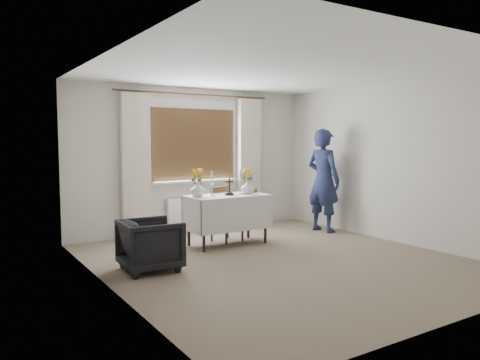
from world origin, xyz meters
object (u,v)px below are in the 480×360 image
object	(u,v)px
wooden_chair	(227,214)
wooden_cross	(229,186)
person	(323,180)
armchair	(150,245)
flower_vase_left	(197,189)
flower_vase_right	(248,187)
altar_table	(228,220)

from	to	relation	value
wooden_chair	wooden_cross	size ratio (longest dim) A/B	3.17
wooden_chair	person	bearing A→B (deg)	-17.60
armchair	wooden_cross	size ratio (longest dim) A/B	2.54
wooden_chair	wooden_cross	distance (m)	0.53
armchair	flower_vase_left	size ratio (longest dim) A/B	3.21
flower_vase_right	altar_table	bearing A→B (deg)	173.13
wooden_chair	flower_vase_left	world-z (taller)	flower_vase_left
altar_table	wooden_cross	bearing A→B (deg)	-68.47
person	flower_vase_right	distance (m)	1.61
armchair	person	world-z (taller)	person
wooden_cross	flower_vase_left	xyz separation A→B (m)	(-0.49, 0.10, -0.03)
altar_table	flower_vase_left	world-z (taller)	flower_vase_left
person	flower_vase_right	xyz separation A→B (m)	(-1.61, -0.05, -0.03)
wooden_chair	wooden_cross	world-z (taller)	wooden_cross
armchair	wooden_cross	xyz separation A→B (m)	(1.55, 0.69, 0.58)
altar_table	person	size ratio (longest dim) A/B	0.69
person	flower_vase_right	size ratio (longest dim) A/B	8.51
wooden_chair	armchair	bearing A→B (deg)	-162.47
wooden_chair	person	world-z (taller)	person
flower_vase_left	person	bearing A→B (deg)	-1.46
wooden_cross	flower_vase_right	bearing A→B (deg)	16.67
armchair	wooden_chair	bearing A→B (deg)	-57.98
wooden_chair	flower_vase_right	world-z (taller)	flower_vase_right
wooden_chair	person	distance (m)	1.91
armchair	person	xyz separation A→B (m)	(3.49, 0.73, 0.58)
wooden_chair	altar_table	bearing A→B (deg)	-130.26
wooden_chair	armchair	world-z (taller)	wooden_chair
wooden_cross	flower_vase_left	size ratio (longest dim) A/B	1.26
altar_table	flower_vase_right	bearing A→B (deg)	-6.87
altar_table	armchair	bearing A→B (deg)	-154.82
wooden_chair	flower_vase_left	distance (m)	0.74
person	flower_vase_right	world-z (taller)	person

